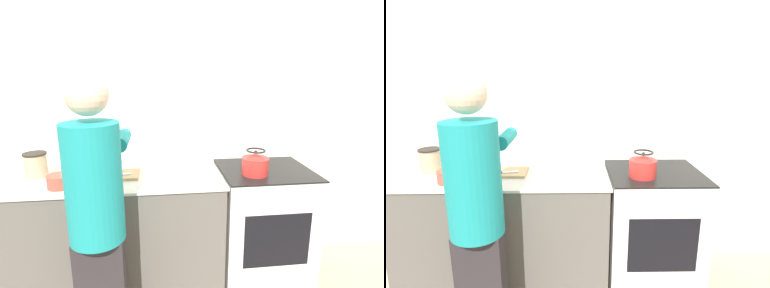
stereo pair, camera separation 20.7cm
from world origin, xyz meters
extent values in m
cube|color=silver|center=(0.00, 0.68, 1.30)|extent=(8.00, 0.05, 2.60)
cube|color=#5B5651|center=(-0.36, 0.31, 0.45)|extent=(1.53, 0.62, 0.90)
cube|color=beige|center=(-0.36, 0.31, 0.91)|extent=(1.55, 0.64, 0.02)
cube|color=silver|center=(0.78, 0.31, 0.46)|extent=(0.69, 0.61, 0.92)
cube|color=black|center=(0.78, 0.31, 0.93)|extent=(0.69, 0.61, 0.01)
cube|color=black|center=(0.78, 0.00, 0.51)|extent=(0.48, 0.01, 0.40)
cylinder|color=teal|center=(-0.38, -0.26, 1.09)|extent=(0.30, 0.30, 0.64)
sphere|color=beige|center=(-0.38, -0.26, 1.56)|extent=(0.22, 0.22, 0.22)
cylinder|color=teal|center=(-0.50, 0.02, 1.26)|extent=(0.08, 0.30, 0.08)
cylinder|color=teal|center=(-0.25, 0.02, 1.26)|extent=(0.08, 0.30, 0.08)
cube|color=tan|center=(-0.34, 0.31, 0.93)|extent=(0.32, 0.21, 0.02)
cube|color=silver|center=(-0.29, 0.29, 0.94)|extent=(0.12, 0.06, 0.01)
cube|color=black|center=(-0.39, 0.27, 0.94)|extent=(0.08, 0.04, 0.01)
cylinder|color=red|center=(0.66, 0.20, 0.99)|extent=(0.19, 0.19, 0.13)
cone|color=red|center=(0.66, 0.20, 1.07)|extent=(0.15, 0.15, 0.03)
sphere|color=black|center=(0.66, 0.20, 1.10)|extent=(0.02, 0.02, 0.02)
torus|color=black|center=(0.66, 0.20, 1.11)|extent=(0.14, 0.14, 0.01)
cylinder|color=#9E4738|center=(-0.68, 0.15, 0.96)|extent=(0.16, 0.16, 0.09)
cylinder|color=tan|center=(-0.90, 0.36, 1.01)|extent=(0.15, 0.15, 0.17)
cylinder|color=#28231E|center=(-0.90, 0.36, 1.10)|extent=(0.16, 0.16, 0.01)
camera|label=1|loc=(-0.04, -1.78, 1.68)|focal=28.00mm
camera|label=2|loc=(0.16, -1.80, 1.68)|focal=28.00mm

